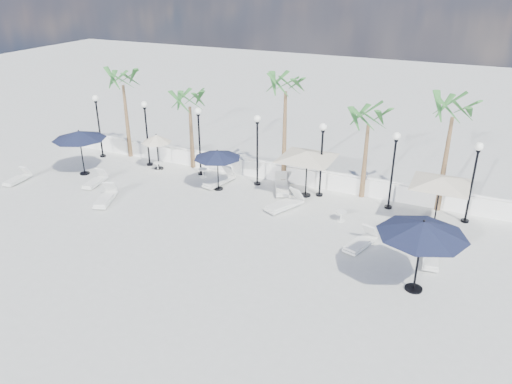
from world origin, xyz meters
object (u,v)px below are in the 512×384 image
at_px(parasol_navy_right, 423,229).
at_px(lounger_3, 282,187).
at_px(lounger_7, 430,256).
at_px(parasol_navy_mid, 217,154).
at_px(lounger_4, 219,180).
at_px(lounger_0, 18,179).
at_px(parasol_cream_small, 156,139).
at_px(lounger_6, 361,242).
at_px(parasol_cream_sq_a, 307,151).
at_px(parasol_navy_left, 79,135).
at_px(lounger_5, 285,204).
at_px(lounger_2, 106,198).
at_px(parasol_cream_sq_b, 442,177).
at_px(lounger_1, 95,181).

bearing_deg(parasol_navy_right, lounger_3, 141.09).
relative_size(lounger_7, parasol_navy_right, 0.61).
xyz_separation_m(parasol_navy_mid, parasol_navy_right, (10.75, -4.99, 0.56)).
xyz_separation_m(lounger_4, parasol_navy_mid, (0.27, -0.61, 1.69)).
bearing_deg(lounger_0, parasol_cream_small, 33.62).
bearing_deg(lounger_6, parasol_cream_small, 179.79).
bearing_deg(lounger_4, parasol_cream_sq_a, 18.86).
xyz_separation_m(lounger_4, parasol_navy_left, (-7.67, -1.85, 2.03)).
distance_m(lounger_4, lounger_7, 11.80).
xyz_separation_m(lounger_7, parasol_navy_mid, (-11.05, 2.75, 1.71)).
bearing_deg(lounger_6, parasol_navy_mid, 178.11).
distance_m(lounger_7, parasol_cream_sq_a, 7.96).
bearing_deg(lounger_6, lounger_5, 170.36).
height_order(lounger_3, lounger_4, lounger_4).
relative_size(lounger_5, parasol_navy_right, 0.68).
relative_size(lounger_0, lounger_2, 0.84).
bearing_deg(lounger_7, parasol_cream_small, 158.65).
distance_m(lounger_3, lounger_6, 6.49).
distance_m(lounger_0, lounger_5, 14.75).
xyz_separation_m(lounger_2, lounger_7, (15.38, 1.00, -0.02)).
relative_size(lounger_0, parasol_navy_mid, 0.71).
xyz_separation_m(parasol_navy_mid, parasol_cream_sq_b, (10.83, 0.73, 0.32)).
xyz_separation_m(lounger_4, lounger_5, (4.31, -1.32, 0.00)).
bearing_deg(lounger_1, parasol_cream_sq_b, 0.41).
distance_m(lounger_1, parasol_navy_left, 2.82).
distance_m(lounger_7, parasol_navy_right, 3.20).
relative_size(lounger_1, parasol_navy_right, 0.58).
height_order(lounger_4, lounger_7, lounger_4).
relative_size(lounger_6, parasol_navy_left, 0.68).
relative_size(lounger_3, parasol_navy_left, 0.73).
bearing_deg(lounger_6, lounger_1, -165.32).
xyz_separation_m(parasol_cream_sq_a, parasol_cream_sq_b, (6.38, -0.41, -0.13)).
bearing_deg(lounger_2, parasol_cream_sq_a, 8.04).
xyz_separation_m(lounger_1, lounger_3, (9.43, 3.40, 0.04)).
bearing_deg(parasol_navy_right, lounger_5, 147.47).
bearing_deg(lounger_2, parasol_navy_mid, 19.83).
xyz_separation_m(parasol_navy_left, parasol_cream_sq_a, (12.40, 2.38, 0.12)).
height_order(lounger_2, parasol_navy_left, parasol_navy_left).
xyz_separation_m(lounger_0, parasol_cream_small, (5.86, 4.83, 1.60)).
bearing_deg(parasol_cream_sq_b, lounger_3, 176.79).
height_order(lounger_6, parasol_cream_small, parasol_cream_small).
distance_m(lounger_5, parasol_navy_mid, 4.44).
xyz_separation_m(parasol_cream_sq_a, parasol_cream_small, (-8.99, 0.00, -0.58)).
distance_m(parasol_navy_left, parasol_cream_sq_a, 12.63).
distance_m(lounger_1, parasol_cream_sq_b, 17.50).
bearing_deg(lounger_5, lounger_3, 140.78).
distance_m(parasol_navy_left, parasol_cream_small, 4.18).
xyz_separation_m(lounger_5, parasol_cream_sq_a, (0.41, 1.85, 2.14)).
relative_size(lounger_1, parasol_cream_sq_b, 0.37).
xyz_separation_m(lounger_0, lounger_5, (14.44, 2.98, 0.05)).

